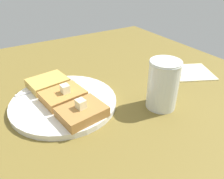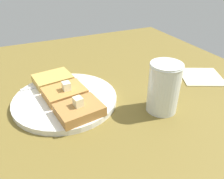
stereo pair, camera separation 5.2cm
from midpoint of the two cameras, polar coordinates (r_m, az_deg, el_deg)
name	(u,v)px [view 2 (the right image)]	position (r cm, az deg, el deg)	size (l,w,h in cm)	color
table_surface	(96,100)	(58.60, -1.63, -2.82)	(102.38, 102.38, 2.93)	brown
plate	(65,99)	(55.70, -9.50, -2.47)	(25.78, 25.78, 1.40)	silver
toast_slice_left	(79,110)	(48.35, -5.50, -5.42)	(7.60, 9.72, 2.28)	#A6743A
toast_slice_middle	(65,93)	(54.78, -9.65, -0.96)	(7.60, 9.72, 2.28)	#BC813D
toast_slice_right	(53,79)	(61.70, -12.89, 2.54)	(7.60, 9.72, 2.28)	gold
butter_pat_primary	(78,102)	(47.16, -5.78, -3.30)	(2.00, 1.80, 2.00)	beige
butter_pat_secondary	(66,86)	(53.31, -9.15, 0.81)	(2.00, 1.80, 2.00)	#F3F0C5
fork	(55,83)	(61.72, -12.38, 1.60)	(2.25, 16.02, 0.36)	silver
syrup_jar	(163,90)	(51.74, 16.09, -0.16)	(7.40, 7.40, 11.93)	#381705
napkin	(201,77)	(73.18, 24.17, 3.05)	(11.73, 11.90, 0.30)	beige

